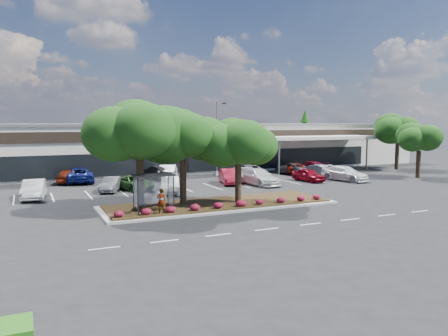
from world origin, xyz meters
name	(u,v)px	position (x,y,z in m)	size (l,w,h in m)	color
ground	(268,213)	(0.00, 0.00, 0.00)	(160.00, 160.00, 0.00)	black
retail_store	(146,146)	(0.06, 33.91, 3.15)	(80.40, 25.20, 6.25)	silver
landscape_island	(219,204)	(-2.00, 4.00, 0.12)	(18.00, 6.00, 0.26)	#AAA9A4
lane_markings	(209,192)	(-0.14, 10.42, 0.01)	(33.12, 20.06, 0.01)	silver
shrub_row	(231,204)	(-2.00, 1.90, 0.51)	(17.00, 0.80, 0.50)	maroon
bus_shelter	(153,182)	(-7.50, 2.95, 2.31)	(2.75, 1.55, 2.59)	black
island_tree_west	(140,153)	(-8.00, 4.50, 4.21)	(7.20, 7.20, 7.89)	#0F3A0E
island_tree_mid	(183,155)	(-4.50, 5.20, 3.92)	(6.60, 6.60, 7.32)	#0F3A0E
island_tree_east	(238,160)	(-0.50, 3.70, 3.51)	(5.80, 5.80, 6.50)	#0F3A0E
tree_east_near	(419,150)	(26.00, 10.00, 3.25)	(5.60, 5.60, 6.51)	#0F3A0E
tree_east_far	(397,142)	(31.00, 18.00, 3.81)	(6.40, 6.40, 7.62)	#0F3A0E
conifer_north_east	(305,132)	(34.00, 44.00, 4.50)	(3.96, 3.96, 9.00)	#0F3A0E
person_waiting	(161,201)	(-7.20, 1.97, 1.12)	(0.63, 0.41, 1.71)	#594C47
light_pole	(218,143)	(5.76, 21.80, 3.93)	(1.43, 0.61, 8.94)	#AAA9A4
car_0	(34,189)	(-14.94, 13.38, 0.80)	(1.70, 4.86, 1.60)	silver
car_1	(111,184)	(-8.29, 14.64, 0.68)	(1.43, 4.10, 1.35)	#535359
car_2	(133,183)	(-6.21, 14.72, 0.69)	(2.29, 4.98, 1.38)	#1C4518
car_3	(170,185)	(-3.55, 11.52, 0.74)	(1.56, 4.49, 1.48)	white
car_4	(229,176)	(3.88, 14.57, 0.78)	(1.66, 4.75, 1.57)	maroon
car_5	(258,177)	(6.30, 12.69, 0.83)	(2.31, 5.69, 1.65)	silver
car_6	(308,175)	(12.56, 12.70, 0.71)	(1.68, 4.17, 1.42)	maroon
car_7	(345,174)	(16.55, 11.50, 0.80)	(2.24, 5.50, 1.60)	white
car_8	(321,171)	(16.64, 15.84, 0.69)	(1.47, 4.21, 1.39)	slate
car_9	(79,175)	(-10.33, 22.21, 0.82)	(2.73, 5.92, 1.65)	navy
car_10	(69,176)	(-11.31, 22.22, 0.78)	(1.85, 4.59, 1.56)	maroon
car_11	(168,172)	(-0.75, 21.04, 0.83)	(1.75, 5.02, 1.65)	silver
car_12	(158,173)	(-1.99, 21.03, 0.79)	(1.68, 4.82, 1.59)	black
car_14	(248,171)	(7.99, 18.28, 0.79)	(2.63, 5.69, 1.58)	#5B5D63
car_15	(292,169)	(14.68, 19.19, 0.68)	(2.27, 4.92, 1.37)	#4F4D54
car_16	(294,168)	(15.38, 19.71, 0.69)	(2.29, 4.97, 1.38)	maroon
car_17	(309,167)	(17.88, 19.97, 0.72)	(2.02, 4.97, 1.44)	maroon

